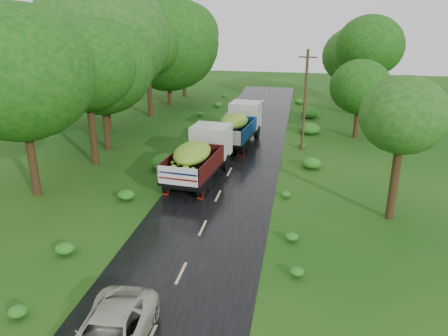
# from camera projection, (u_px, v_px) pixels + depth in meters

# --- Properties ---
(ground) EXTENTS (120.00, 120.00, 0.00)m
(ground) POSITION_uv_depth(u_px,v_px,m) (181.00, 273.00, 18.10)
(ground) COLOR #0E420E
(ground) RESTS_ON ground
(road) EXTENTS (6.50, 80.00, 0.02)m
(road) POSITION_uv_depth(u_px,v_px,m) (207.00, 219.00, 22.71)
(road) COLOR black
(road) RESTS_ON ground
(road_lines) EXTENTS (0.12, 69.60, 0.00)m
(road_lines) POSITION_uv_depth(u_px,v_px,m) (211.00, 210.00, 23.63)
(road_lines) COLOR #BFB78C
(road_lines) RESTS_ON road
(truck_near) EXTENTS (3.22, 7.27, 2.96)m
(truck_near) POSITION_uv_depth(u_px,v_px,m) (201.00, 153.00, 27.55)
(truck_near) COLOR black
(truck_near) RESTS_ON ground
(truck_far) EXTENTS (3.25, 7.23, 2.94)m
(truck_far) POSITION_uv_depth(u_px,v_px,m) (239.00, 123.00, 34.72)
(truck_far) COLOR black
(truck_far) RESTS_ON ground
(utility_pole) EXTENTS (1.32, 0.28, 7.54)m
(utility_pole) POSITION_uv_depth(u_px,v_px,m) (305.00, 100.00, 32.41)
(utility_pole) COLOR #382616
(utility_pole) RESTS_ON ground
(trees_left) EXTENTS (6.94, 34.56, 10.15)m
(trees_left) POSITION_uv_depth(u_px,v_px,m) (130.00, 48.00, 37.92)
(trees_left) COLOR black
(trees_left) RESTS_ON ground
(trees_right) EXTENTS (4.81, 32.63, 8.48)m
(trees_right) POSITION_uv_depth(u_px,v_px,m) (364.00, 64.00, 39.09)
(trees_right) COLOR black
(trees_right) RESTS_ON ground
(shrubs) EXTENTS (11.90, 44.00, 0.70)m
(shrubs) POSITION_uv_depth(u_px,v_px,m) (234.00, 157.00, 30.89)
(shrubs) COLOR #206016
(shrubs) RESTS_ON ground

